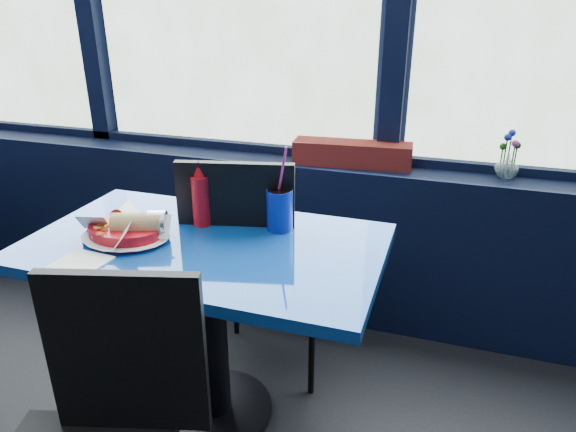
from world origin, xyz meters
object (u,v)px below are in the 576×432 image
object	(u,v)px
planter_box	(352,153)
flower_vase	(507,164)
near_table	(208,288)
food_basket	(127,230)
ketchup_bottle	(201,197)
chair_near_back	(257,256)
soda_cup	(280,209)

from	to	relation	value
planter_box	flower_vase	world-z (taller)	flower_vase
near_table	flower_vase	distance (m)	1.36
food_basket	ketchup_bottle	world-z (taller)	ketchup_bottle
chair_near_back	flower_vase	world-z (taller)	flower_vase
food_basket	ketchup_bottle	distance (m)	0.28
planter_box	flower_vase	size ratio (longest dim) A/B	2.60
planter_box	ketchup_bottle	distance (m)	0.83
soda_cup	near_table	bearing A→B (deg)	-139.95
planter_box	ketchup_bottle	world-z (taller)	ketchup_bottle
near_table	food_basket	bearing A→B (deg)	-165.29
planter_box	soda_cup	world-z (taller)	soda_cup
near_table	food_basket	size ratio (longest dim) A/B	4.14
soda_cup	food_basket	bearing A→B (deg)	-152.37
near_table	food_basket	xyz separation A→B (m)	(-0.26, -0.07, 0.22)
near_table	flower_vase	world-z (taller)	flower_vase
near_table	ketchup_bottle	world-z (taller)	ketchup_bottle
ketchup_bottle	flower_vase	bearing A→B (deg)	35.21
soda_cup	ketchup_bottle	bearing A→B (deg)	-170.37
planter_box	food_basket	xyz separation A→B (m)	(-0.58, -0.93, -0.07)
near_table	planter_box	size ratio (longest dim) A/B	2.23
chair_near_back	ketchup_bottle	size ratio (longest dim) A/B	4.05
food_basket	chair_near_back	bearing A→B (deg)	52.44
food_basket	soda_cup	xyz separation A→B (m)	(0.47, 0.24, 0.04)
ketchup_bottle	near_table	bearing A→B (deg)	-61.05
food_basket	ketchup_bottle	size ratio (longest dim) A/B	1.19
flower_vase	food_basket	bearing A→B (deg)	-142.82
food_basket	flower_vase	bearing A→B (deg)	42.74
soda_cup	chair_near_back	bearing A→B (deg)	140.81
planter_box	ketchup_bottle	bearing A→B (deg)	-123.46
food_basket	soda_cup	bearing A→B (deg)	33.19
chair_near_back	planter_box	bearing A→B (deg)	-126.70
chair_near_back	soda_cup	bearing A→B (deg)	127.80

